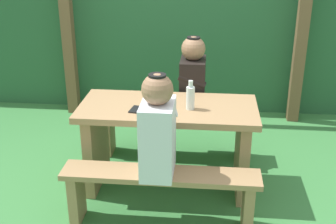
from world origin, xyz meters
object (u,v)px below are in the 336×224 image
object	(u,v)px
bench_near	(161,187)
person_black_coat	(193,80)
drinking_glass	(155,104)
bottle_right	(190,97)
picnic_table	(168,132)
person_white_shirt	(158,129)
cell_phone	(135,109)
bottle_left	(156,93)
bench_far	(174,125)

from	to	relation	value
bench_near	person_black_coat	distance (m)	1.17
person_black_coat	drinking_glass	distance (m)	0.66
bottle_right	person_black_coat	bearing A→B (deg)	90.87
picnic_table	bench_near	xyz separation A→B (m)	(0.00, -0.54, -0.18)
person_white_shirt	cell_phone	world-z (taller)	person_white_shirt
bottle_left	cell_phone	xyz separation A→B (m)	(-0.14, -0.15, -0.08)
picnic_table	bottle_left	bearing A→B (deg)	159.39
person_black_coat	cell_phone	xyz separation A→B (m)	(-0.41, -0.64, -0.04)
bottle_right	cell_phone	size ratio (longest dim) A/B	1.64
person_black_coat	person_white_shirt	bearing A→B (deg)	-99.82
bench_near	person_white_shirt	bearing A→B (deg)	168.54
picnic_table	person_black_coat	xyz separation A→B (m)	(0.17, 0.53, 0.27)
person_black_coat	bench_near	bearing A→B (deg)	-98.93
person_black_coat	bench_far	bearing A→B (deg)	178.87
bench_near	drinking_glass	xyz separation A→B (m)	(-0.09, 0.46, 0.45)
picnic_table	cell_phone	world-z (taller)	cell_phone
person_white_shirt	picnic_table	bearing A→B (deg)	88.24
bottle_left	bottle_right	distance (m)	0.29
bench_near	person_white_shirt	distance (m)	0.45
person_white_shirt	bottle_right	bearing A→B (deg)	68.27
person_white_shirt	bottle_left	distance (m)	0.58
bench_near	bench_far	xyz separation A→B (m)	(0.00, 1.07, 0.00)
picnic_table	person_white_shirt	size ratio (longest dim) A/B	1.95
bench_near	cell_phone	xyz separation A→B (m)	(-0.24, 0.42, 0.42)
person_black_coat	cell_phone	world-z (taller)	person_black_coat
person_white_shirt	cell_phone	size ratio (longest dim) A/B	5.14
person_white_shirt	cell_phone	distance (m)	0.48
person_white_shirt	bottle_left	bearing A→B (deg)	98.42
picnic_table	bench_far	xyz separation A→B (m)	(0.00, 0.54, -0.18)
picnic_table	bench_far	distance (m)	0.57
person_white_shirt	cell_phone	bearing A→B (deg)	118.05
person_black_coat	bottle_right	bearing A→B (deg)	-89.13
picnic_table	bottle_left	world-z (taller)	bottle_left
bench_far	drinking_glass	xyz separation A→B (m)	(-0.09, -0.61, 0.45)
person_black_coat	drinking_glass	bearing A→B (deg)	-113.02
bench_far	bottle_right	distance (m)	0.79
drinking_glass	bottle_right	distance (m)	0.28
picnic_table	bench_near	distance (m)	0.57
person_black_coat	bottle_left	size ratio (longest dim) A/B	3.27
bottle_right	cell_phone	xyz separation A→B (m)	(-0.42, -0.06, -0.09)
bench_near	person_black_coat	world-z (taller)	person_black_coat
person_black_coat	bottle_left	distance (m)	0.56
bottle_right	cell_phone	world-z (taller)	bottle_right
cell_phone	bottle_right	bearing A→B (deg)	17.65
picnic_table	bottle_right	bearing A→B (deg)	-15.22
picnic_table	drinking_glass	size ratio (longest dim) A/B	17.82
bottle_right	cell_phone	distance (m)	0.43
picnic_table	bench_near	bearing A→B (deg)	-90.00
bench_near	bottle_left	distance (m)	0.77
bench_far	drinking_glass	world-z (taller)	drinking_glass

